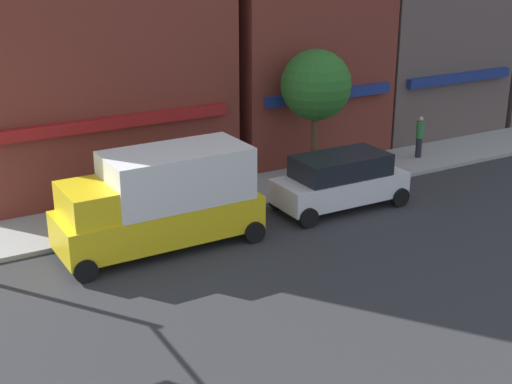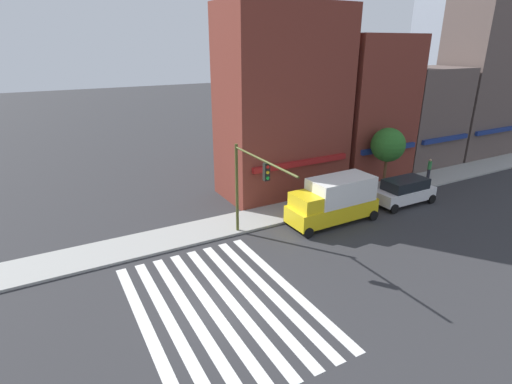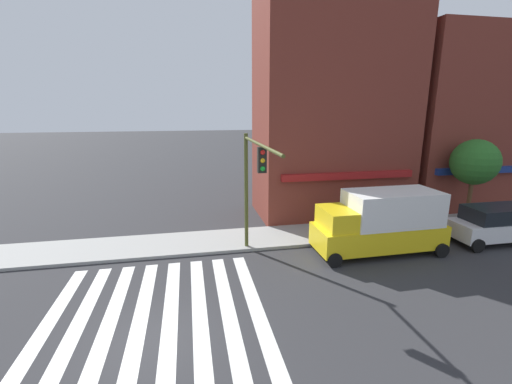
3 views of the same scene
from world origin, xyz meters
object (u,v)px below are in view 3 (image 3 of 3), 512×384
(traffic_signal, at_px, (253,176))
(suv_white, at_px, (497,223))
(box_truck_yellow, at_px, (381,221))
(street_tree, at_px, (475,162))
(pedestrian_orange_vest, at_px, (392,212))

(traffic_signal, height_order, suv_white, traffic_signal)
(traffic_signal, xyz_separation_m, suv_white, (12.89, -0.03, -3.01))
(box_truck_yellow, bearing_deg, traffic_signal, 179.03)
(traffic_signal, bearing_deg, street_tree, 11.45)
(traffic_signal, xyz_separation_m, street_tree, (13.69, 2.77, -0.27))
(box_truck_yellow, relative_size, suv_white, 1.32)
(box_truck_yellow, distance_m, suv_white, 6.69)
(suv_white, distance_m, pedestrian_orange_vest, 5.06)
(box_truck_yellow, bearing_deg, street_tree, 19.85)
(traffic_signal, distance_m, pedestrian_orange_vest, 9.48)
(street_tree, bearing_deg, box_truck_yellow, -159.44)
(traffic_signal, bearing_deg, box_truck_yellow, -0.26)
(pedestrian_orange_vest, distance_m, street_tree, 5.76)
(box_truck_yellow, xyz_separation_m, pedestrian_orange_vest, (2.38, 2.69, -0.51))
(box_truck_yellow, relative_size, pedestrian_orange_vest, 3.52)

